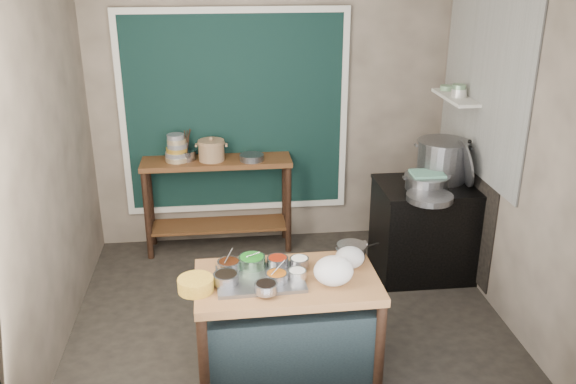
{
  "coord_description": "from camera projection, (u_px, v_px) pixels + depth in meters",
  "views": [
    {
      "loc": [
        -0.49,
        -4.38,
        2.82
      ],
      "look_at": [
        0.03,
        0.25,
        0.99
      ],
      "focal_mm": 38.0,
      "sensor_mm": 36.0,
      "label": 1
    }
  ],
  "objects": [
    {
      "name": "plastic_bag_a",
      "position": [
        334.0,
        271.0,
        4.04
      ],
      "size": [
        0.34,
        0.32,
        0.2
      ],
      "primitive_type": "ellipsoid",
      "rotation": [
        0.0,
        0.0,
        -0.43
      ],
      "color": "white",
      "rests_on": "prep_table"
    },
    {
      "name": "floor",
      "position": [
        287.0,
        313.0,
        5.13
      ],
      "size": [
        3.5,
        3.0,
        0.02
      ],
      "primitive_type": "cube",
      "color": "#2F2A24",
      "rests_on": "ground"
    },
    {
      "name": "stove_top",
      "position": [
        430.0,
        186.0,
        5.46
      ],
      "size": [
        0.92,
        0.69,
        0.03
      ],
      "primitive_type": "cube",
      "color": "black",
      "rests_on": "stove_block"
    },
    {
      "name": "stove_block",
      "position": [
        426.0,
        231.0,
        5.63
      ],
      "size": [
        0.9,
        0.68,
        0.85
      ],
      "primitive_type": "cube",
      "color": "black",
      "rests_on": "floor"
    },
    {
      "name": "shelf_bowl_stack",
      "position": [
        459.0,
        91.0,
        5.43
      ],
      "size": [
        0.14,
        0.14,
        0.11
      ],
      "color": "silver",
      "rests_on": "wall_shelf"
    },
    {
      "name": "utensil_cup",
      "position": [
        188.0,
        155.0,
        5.87
      ],
      "size": [
        0.2,
        0.2,
        0.09
      ],
      "primitive_type": "cylinder",
      "rotation": [
        0.0,
        0.0,
        -0.35
      ],
      "color": "gray",
      "rests_on": "back_counter"
    },
    {
      "name": "green_cloth",
      "position": [
        427.0,
        174.0,
        5.32
      ],
      "size": [
        0.29,
        0.22,
        0.02
      ],
      "primitive_type": "cube",
      "rotation": [
        0.0,
        0.0,
        -0.03
      ],
      "color": "#68A783",
      "rests_on": "steamer"
    },
    {
      "name": "condiment_tray",
      "position": [
        260.0,
        279.0,
        4.12
      ],
      "size": [
        0.6,
        0.44,
        0.03
      ],
      "primitive_type": "cube",
      "rotation": [
        0.0,
        0.0,
        0.04
      ],
      "color": "gray",
      "rests_on": "prep_table"
    },
    {
      "name": "saucepan",
      "position": [
        351.0,
        252.0,
        4.39
      ],
      "size": [
        0.29,
        0.29,
        0.12
      ],
      "primitive_type": null,
      "rotation": [
        0.0,
        0.0,
        0.4
      ],
      "color": "gray",
      "rests_on": "prep_table"
    },
    {
      "name": "curtain_panel",
      "position": [
        235.0,
        114.0,
        5.96
      ],
      "size": [
        2.1,
        0.02,
        1.9
      ],
      "primitive_type": "cube",
      "color": "black",
      "rests_on": "back_wall"
    },
    {
      "name": "shelf_bowl_green",
      "position": [
        447.0,
        88.0,
        5.71
      ],
      "size": [
        0.13,
        0.13,
        0.04
      ],
      "primitive_type": "cylinder",
      "rotation": [
        0.0,
        0.0,
        0.06
      ],
      "color": "gray",
      "rests_on": "wall_shelf"
    },
    {
      "name": "soot_patch",
      "position": [
        465.0,
        197.0,
        5.66
      ],
      "size": [
        0.01,
        1.3,
        1.3
      ],
      "primitive_type": "cube",
      "color": "black",
      "rests_on": "right_wall"
    },
    {
      "name": "right_wall",
      "position": [
        509.0,
        146.0,
        4.8
      ],
      "size": [
        0.02,
        3.0,
        2.8
      ],
      "primitive_type": "cube",
      "color": "gray",
      "rests_on": "floor"
    },
    {
      "name": "stock_pot",
      "position": [
        442.0,
        160.0,
        5.52
      ],
      "size": [
        0.59,
        0.59,
        0.37
      ],
      "primitive_type": null,
      "rotation": [
        0.0,
        0.0,
        -0.3
      ],
      "color": "gray",
      "rests_on": "stove_top"
    },
    {
      "name": "prep_table",
      "position": [
        287.0,
        325.0,
        4.29
      ],
      "size": [
        1.26,
        0.74,
        0.75
      ],
      "primitive_type": "cube",
      "rotation": [
        0.0,
        0.0,
        0.02
      ],
      "color": "#9A6738",
      "rests_on": "floor"
    },
    {
      "name": "wide_bowl",
      "position": [
        252.0,
        157.0,
        5.87
      ],
      "size": [
        0.24,
        0.24,
        0.06
      ],
      "primitive_type": "cylinder",
      "rotation": [
        0.0,
        0.0,
        -0.04
      ],
      "color": "gray",
      "rests_on": "back_counter"
    },
    {
      "name": "plastic_bag_b",
      "position": [
        350.0,
        257.0,
        4.27
      ],
      "size": [
        0.23,
        0.2,
        0.16
      ],
      "primitive_type": "ellipsoid",
      "rotation": [
        0.0,
        0.0,
        -0.12
      ],
      "color": "white",
      "rests_on": "prep_table"
    },
    {
      "name": "condiment_bowls",
      "position": [
        259.0,
        270.0,
        4.14
      ],
      "size": [
        0.67,
        0.52,
        0.08
      ],
      "color": "gray",
      "rests_on": "condiment_tray"
    },
    {
      "name": "tile_panel",
      "position": [
        484.0,
        76.0,
        5.14
      ],
      "size": [
        0.02,
        1.7,
        1.7
      ],
      "primitive_type": "cube",
      "color": "#B2B2AA",
      "rests_on": "right_wall"
    },
    {
      "name": "steamer",
      "position": [
        427.0,
        182.0,
        5.35
      ],
      "size": [
        0.41,
        0.41,
        0.13
      ],
      "primitive_type": null,
      "rotation": [
        0.0,
        0.0,
        0.02
      ],
      "color": "gray",
      "rests_on": "stove_top"
    },
    {
      "name": "back_counter",
      "position": [
        219.0,
        204.0,
        6.08
      ],
      "size": [
        1.45,
        0.4,
        0.95
      ],
      "primitive_type": "cube",
      "color": "#562E18",
      "rests_on": "floor"
    },
    {
      "name": "back_wall",
      "position": [
        270.0,
        107.0,
        6.01
      ],
      "size": [
        3.5,
        0.02,
        2.8
      ],
      "primitive_type": "cube",
      "color": "gray",
      "rests_on": "floor"
    },
    {
      "name": "wall_shelf",
      "position": [
        456.0,
        97.0,
        5.5
      ],
      "size": [
        0.22,
        0.7,
        0.03
      ],
      "primitive_type": "cube",
      "color": "beige",
      "rests_on": "right_wall"
    },
    {
      "name": "shallow_pan",
      "position": [
        430.0,
        197.0,
        5.11
      ],
      "size": [
        0.43,
        0.43,
        0.05
      ],
      "primitive_type": "cylinder",
      "rotation": [
        0.0,
        0.0,
        0.09
      ],
      "color": "gray",
      "rests_on": "stove_top"
    },
    {
      "name": "ceramic_crock",
      "position": [
        211.0,
        151.0,
        5.85
      ],
      "size": [
        0.29,
        0.29,
        0.18
      ],
      "primitive_type": null,
      "rotation": [
        0.0,
        0.0,
        -0.08
      ],
      "color": "#7F6345",
      "rests_on": "back_counter"
    },
    {
      "name": "bowl_stack",
      "position": [
        177.0,
        149.0,
        5.84
      ],
      "size": [
        0.23,
        0.23,
        0.26
      ],
      "color": "tan",
      "rests_on": "back_counter"
    },
    {
      "name": "left_wall",
      "position": [
        48.0,
        162.0,
        4.43
      ],
      "size": [
        0.02,
        3.0,
        2.8
      ],
      "primitive_type": "cube",
      "color": "gray",
      "rests_on": "floor"
    },
    {
      "name": "curtain_frame",
      "position": [
        235.0,
        114.0,
        5.95
      ],
      "size": [
        2.22,
        0.03,
        2.02
      ],
      "primitive_type": null,
      "color": "beige",
      "rests_on": "back_wall"
    },
    {
      "name": "pot_lid",
      "position": [
        465.0,
        163.0,
        5.36
      ],
      "size": [
        0.14,
        0.44,
        0.42
      ],
      "primitive_type": "cylinder",
      "rotation": [
        0.0,
        1.36,
        -0.07
      ],
      "color": "gray",
      "rests_on": "stove_top"
    },
    {
      "name": "yellow_basin",
      "position": [
        196.0,
        285.0,
        3.99
      ],
      "size": [
        0.31,
        0.31,
        0.09
      ],
      "primitive_type": "cylinder",
      "rotation": [
        0.0,
        0.0,
        -0.44
      ],
      "color": "gold",
      "rests_on": "prep_table"
    }
  ]
}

